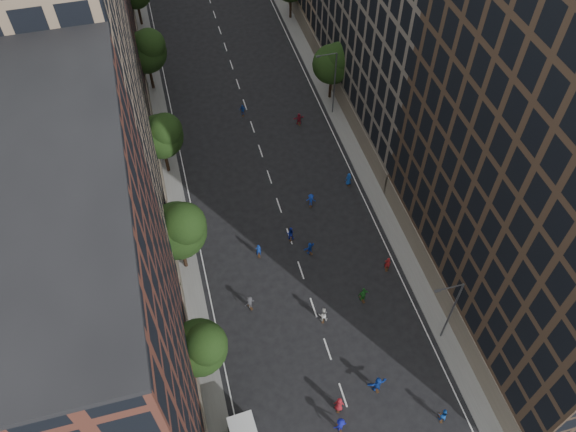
# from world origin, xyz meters

# --- Properties ---
(ground) EXTENTS (240.00, 240.00, 0.00)m
(ground) POSITION_xyz_m (0.00, 40.00, 0.00)
(ground) COLOR black
(ground) RESTS_ON ground
(sidewalk_left) EXTENTS (4.00, 105.00, 0.15)m
(sidewalk_left) POSITION_xyz_m (-12.00, 47.50, 0.07)
(sidewalk_left) COLOR slate
(sidewalk_left) RESTS_ON ground
(sidewalk_right) EXTENTS (4.00, 105.00, 0.15)m
(sidewalk_right) POSITION_xyz_m (12.00, 47.50, 0.07)
(sidewalk_right) COLOR slate
(sidewalk_right) RESTS_ON ground
(bldg_left_a) EXTENTS (14.00, 22.00, 30.00)m
(bldg_left_a) POSITION_xyz_m (-19.00, 11.00, 15.00)
(bldg_left_a) COLOR #532A20
(bldg_left_a) RESTS_ON ground
(bldg_left_b) EXTENTS (14.00, 26.00, 34.00)m
(bldg_left_b) POSITION_xyz_m (-19.00, 35.00, 17.00)
(bldg_left_b) COLOR #8C755B
(bldg_left_b) RESTS_ON ground
(tree_left_1) EXTENTS (4.80, 4.80, 8.21)m
(tree_left_1) POSITION_xyz_m (-11.02, 13.86, 5.55)
(tree_left_1) COLOR black
(tree_left_1) RESTS_ON ground
(tree_left_2) EXTENTS (5.60, 5.60, 9.45)m
(tree_left_2) POSITION_xyz_m (-10.99, 25.83, 6.36)
(tree_left_2) COLOR black
(tree_left_2) RESTS_ON ground
(tree_left_3) EXTENTS (5.00, 5.00, 8.58)m
(tree_left_3) POSITION_xyz_m (-11.02, 39.85, 5.82)
(tree_left_3) COLOR black
(tree_left_3) RESTS_ON ground
(tree_left_4) EXTENTS (5.40, 5.40, 9.08)m
(tree_left_4) POSITION_xyz_m (-11.00, 55.84, 6.10)
(tree_left_4) COLOR black
(tree_left_4) RESTS_ON ground
(tree_right_a) EXTENTS (5.00, 5.00, 8.39)m
(tree_right_a) POSITION_xyz_m (11.38, 47.85, 5.63)
(tree_right_a) COLOR black
(tree_right_a) RESTS_ON ground
(streetlamp_near) EXTENTS (2.64, 0.22, 9.06)m
(streetlamp_near) POSITION_xyz_m (10.37, 12.00, 5.17)
(streetlamp_near) COLOR #595B60
(streetlamp_near) RESTS_ON ground
(streetlamp_far) EXTENTS (2.64, 0.22, 9.06)m
(streetlamp_far) POSITION_xyz_m (10.37, 45.00, 5.17)
(streetlamp_far) COLOR #595B60
(streetlamp_far) RESTS_ON ground
(skater_2) EXTENTS (0.97, 0.86, 1.68)m
(skater_2) POSITION_xyz_m (7.34, 4.93, 0.84)
(skater_2) COLOR #154BAC
(skater_2) RESTS_ON ground
(skater_3) EXTENTS (1.21, 0.76, 1.78)m
(skater_3) POSITION_xyz_m (-1.21, 6.31, 0.89)
(skater_3) COLOR #111591
(skater_3) RESTS_ON ground
(skater_5) EXTENTS (1.83, 0.67, 1.94)m
(skater_5) POSITION_xyz_m (2.98, 8.78, 0.97)
(skater_5) COLOR #143AA5
(skater_5) RESTS_ON ground
(skater_6) EXTENTS (1.06, 0.89, 1.84)m
(skater_6) POSITION_xyz_m (-0.77, 7.98, 0.92)
(skater_6) COLOR maroon
(skater_6) RESTS_ON ground
(skater_7) EXTENTS (0.74, 0.62, 1.73)m
(skater_7) POSITION_xyz_m (8.50, 20.45, 0.86)
(skater_7) COLOR maroon
(skater_7) RESTS_ON ground
(skater_8) EXTENTS (1.03, 0.87, 1.87)m
(skater_8) POSITION_xyz_m (0.45, 16.52, 0.94)
(skater_8) COLOR silver
(skater_8) RESTS_ON ground
(skater_9) EXTENTS (1.18, 0.91, 1.62)m
(skater_9) POSITION_xyz_m (-5.93, 19.65, 0.81)
(skater_9) COLOR #3D3E42
(skater_9) RESTS_ON ground
(skater_10) EXTENTS (1.18, 0.59, 1.94)m
(skater_10) POSITION_xyz_m (4.87, 17.60, 0.97)
(skater_10) COLOR #227426
(skater_10) RESTS_ON ground
(skater_11) EXTENTS (1.44, 0.97, 1.49)m
(skater_11) POSITION_xyz_m (1.47, 24.40, 0.75)
(skater_11) COLOR #153CAE
(skater_11) RESTS_ON ground
(skater_12) EXTENTS (0.80, 0.53, 1.63)m
(skater_12) POSITION_xyz_m (8.50, 32.55, 0.81)
(skater_12) COLOR #13409C
(skater_12) RESTS_ON ground
(skater_13) EXTENTS (0.60, 0.40, 1.65)m
(skater_13) POSITION_xyz_m (-3.72, 25.46, 0.82)
(skater_13) COLOR navy
(skater_13) RESTS_ON ground
(skater_14) EXTENTS (0.99, 0.88, 1.70)m
(skater_14) POSITION_xyz_m (0.02, 26.70, 0.85)
(skater_14) COLOR #1526AF
(skater_14) RESTS_ON ground
(skater_15) EXTENTS (1.20, 0.93, 1.64)m
(skater_15) POSITION_xyz_m (3.44, 30.64, 0.82)
(skater_15) COLOR #1639B5
(skater_15) RESTS_ON ground
(skater_16) EXTENTS (0.97, 0.62, 1.54)m
(skater_16) POSITION_xyz_m (-0.65, 47.56, 0.77)
(skater_16) COLOR #1645B5
(skater_16) RESTS_ON ground
(skater_17) EXTENTS (1.48, 0.53, 1.57)m
(skater_17) POSITION_xyz_m (5.83, 44.02, 0.79)
(skater_17) COLOR maroon
(skater_17) RESTS_ON ground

